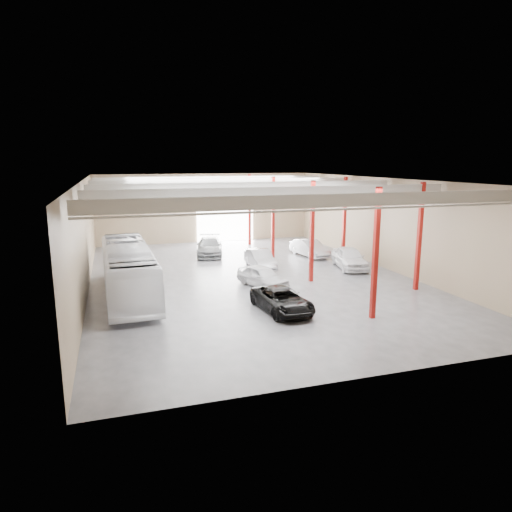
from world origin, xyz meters
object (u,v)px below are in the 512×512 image
coach_bus (128,270)px  car_row_a (262,276)px  black_sedan (282,300)px  car_right_near (310,248)px  car_right_far (349,258)px  car_row_b (260,259)px  car_row_c (210,246)px

coach_bus → car_row_a: coach_bus is taller
black_sedan → car_right_near: car_right_near is taller
car_right_near → car_right_far: size_ratio=0.92×
coach_bus → car_right_far: size_ratio=2.43×
car_row_a → car_row_b: (1.53, 5.20, 0.02)m
car_row_c → car_right_near: bearing=-7.9°
black_sedan → coach_bus: bearing=139.5°
coach_bus → car_row_a: size_ratio=2.85×
car_row_b → car_right_near: (5.59, 3.06, 0.01)m
coach_bus → car_right_near: 17.61m
car_row_c → car_right_near: 8.90m
car_row_b → car_right_far: size_ratio=0.91×
car_row_a → car_row_c: 11.42m
car_right_far → car_row_b: bearing=174.2°
car_right_far → car_row_a: bearing=-147.6°
black_sedan → car_row_c: size_ratio=0.89×
coach_bus → car_right_far: 17.03m
black_sedan → car_right_far: size_ratio=0.98×
coach_bus → car_right_far: (16.80, 2.68, -0.82)m
coach_bus → black_sedan: 9.83m
coach_bus → car_right_near: coach_bus is taller
coach_bus → car_row_a: 8.66m
car_row_a → car_row_c: size_ratio=0.77×
black_sedan → car_row_c: 16.57m
car_right_far → black_sedan: bearing=-124.7°
coach_bus → car_row_c: 13.25m
coach_bus → car_row_c: bearing=54.3°
car_row_a → car_row_c: bearing=76.2°
black_sedan → car_row_c: car_row_c is taller
car_row_b → car_right_far: (6.67, -2.14, 0.10)m
car_row_a → car_right_near: size_ratio=0.92×
black_sedan → car_row_b: (2.10, 10.40, 0.06)m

